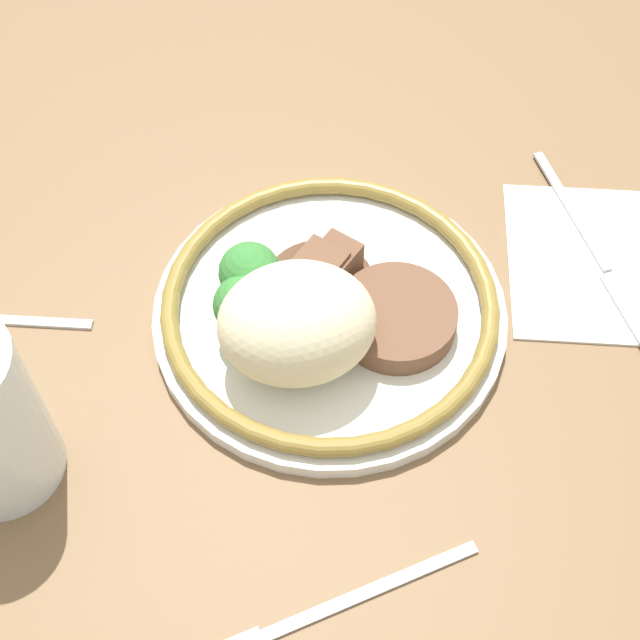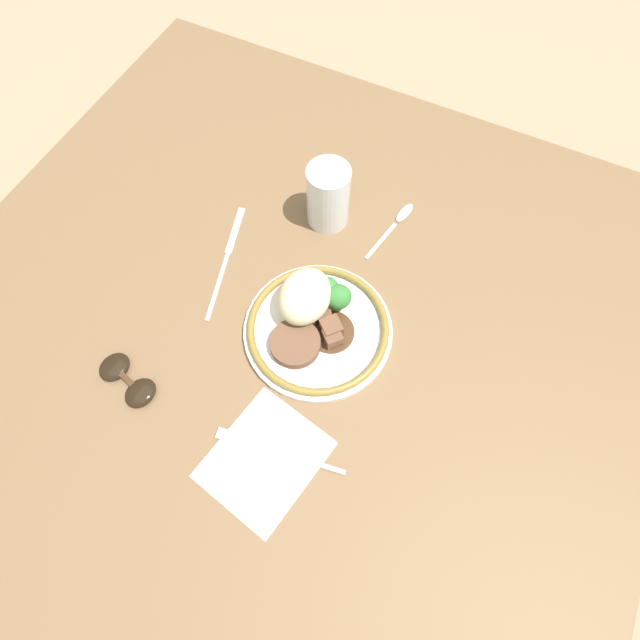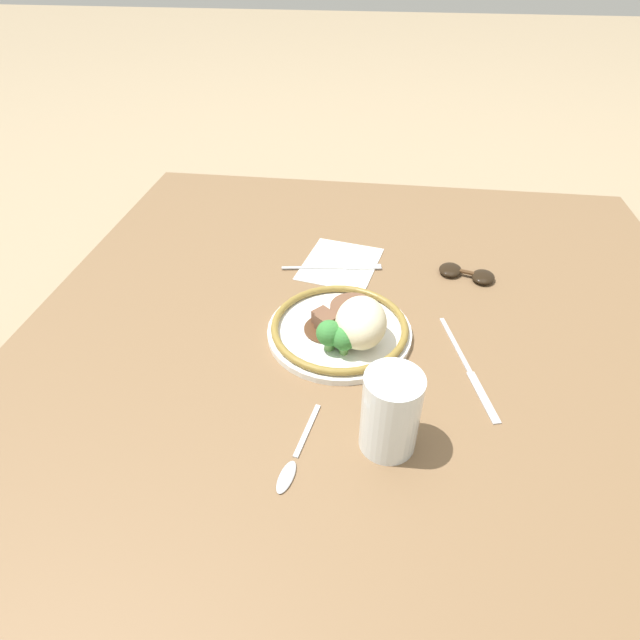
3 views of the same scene
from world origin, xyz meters
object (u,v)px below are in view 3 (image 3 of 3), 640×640
juice_glass (387,416)px  sunglasses (464,273)px  knife (466,369)px  spoon (289,464)px  fork (340,267)px  plate (343,326)px

juice_glass → sunglasses: (-0.41, 0.14, -0.04)m
knife → spoon: size_ratio=1.53×
sunglasses → fork: bearing=-73.4°
fork → sunglasses: (-0.00, 0.24, 0.00)m
juice_glass → fork: juice_glass is taller
spoon → sunglasses: (-0.46, 0.25, 0.01)m
juice_glass → spoon: bearing=-66.4°
spoon → sunglasses: bearing=161.9°
plate → sunglasses: (-0.21, 0.21, -0.02)m
plate → knife: size_ratio=1.05×
knife → sunglasses: (-0.26, 0.02, 0.01)m
fork → spoon: 0.45m
plate → fork: bearing=-173.0°
plate → juice_glass: size_ratio=2.00×
plate → spoon: size_ratio=1.62×
fork → spoon: (0.45, -0.02, -0.00)m
juice_glass → sunglasses: size_ratio=1.04×
juice_glass → fork: (-0.40, -0.10, -0.05)m
juice_glass → fork: 0.42m
juice_glass → sunglasses: bearing=161.2°
plate → spoon: plate is taller
plate → fork: (-0.20, -0.03, -0.02)m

